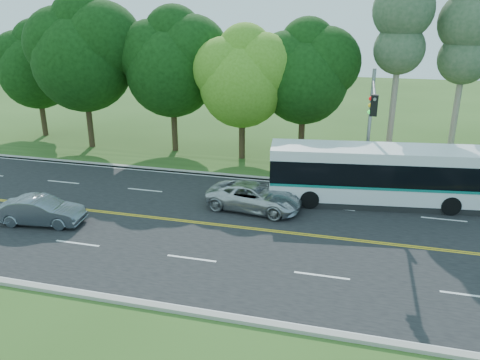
% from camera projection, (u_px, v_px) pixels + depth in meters
% --- Properties ---
extents(ground, '(120.00, 120.00, 0.00)m').
position_uv_depth(ground, '(226.00, 226.00, 22.99)').
color(ground, '#2E4E1A').
rests_on(ground, ground).
extents(road, '(60.00, 14.00, 0.02)m').
position_uv_depth(road, '(226.00, 226.00, 22.99)').
color(road, black).
rests_on(road, ground).
extents(curb_north, '(60.00, 0.30, 0.15)m').
position_uv_depth(curb_north, '(257.00, 178.00, 29.48)').
color(curb_north, '#A49F94').
rests_on(curb_north, ground).
extents(curb_south, '(60.00, 0.30, 0.15)m').
position_uv_depth(curb_south, '(169.00, 308.00, 16.45)').
color(curb_south, '#A49F94').
rests_on(curb_south, ground).
extents(grass_verge, '(60.00, 4.00, 0.10)m').
position_uv_depth(grass_verge, '(264.00, 169.00, 31.17)').
color(grass_verge, '#2E4E1A').
rests_on(grass_verge, ground).
extents(lane_markings, '(57.60, 13.82, 0.00)m').
position_uv_depth(lane_markings, '(224.00, 225.00, 23.00)').
color(lane_markings, gold).
rests_on(lane_markings, road).
extents(tree_row, '(44.70, 9.10, 13.84)m').
position_uv_depth(tree_row, '(203.00, 60.00, 33.00)').
color(tree_row, '#312316').
rests_on(tree_row, ground).
extents(bougainvillea_hedge, '(9.50, 2.25, 1.50)m').
position_uv_depth(bougainvillea_hedge, '(376.00, 172.00, 28.47)').
color(bougainvillea_hedge, maroon).
rests_on(bougainvillea_hedge, ground).
extents(traffic_signal, '(0.42, 6.10, 7.00)m').
position_uv_depth(traffic_signal, '(371.00, 117.00, 24.80)').
color(traffic_signal, gray).
rests_on(traffic_signal, ground).
extents(transit_bus, '(12.24, 4.17, 3.14)m').
position_uv_depth(transit_bus, '(382.00, 176.00, 25.20)').
color(transit_bus, white).
rests_on(transit_bus, road).
extents(sedan, '(4.32, 1.98, 1.37)m').
position_uv_depth(sedan, '(41.00, 211.00, 22.98)').
color(sedan, slate).
rests_on(sedan, road).
extents(suv, '(5.27, 2.92, 1.40)m').
position_uv_depth(suv, '(254.00, 197.00, 24.69)').
color(suv, silver).
rests_on(suv, road).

